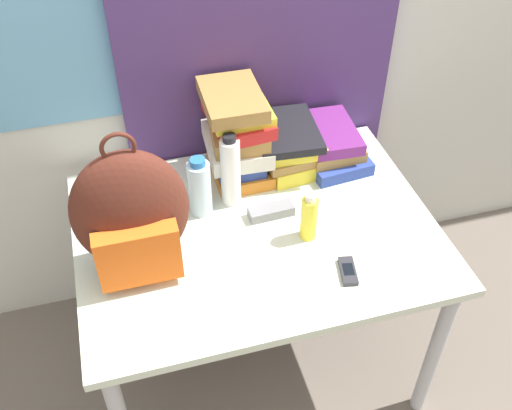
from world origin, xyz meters
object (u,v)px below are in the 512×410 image
sunscreen_bottle (309,217)px  cell_phone (348,271)px  water_bottle (200,187)px  book_stack_left (237,134)px  sunglasses_case (271,211)px  book_stack_right (330,145)px  backpack (131,215)px  sports_bottle (231,171)px  book_stack_center (288,146)px

sunscreen_bottle → cell_phone: (0.06, -0.18, -0.07)m
water_bottle → book_stack_left: bearing=42.8°
water_bottle → sunglasses_case: 0.25m
book_stack_right → sunscreen_bottle: size_ratio=1.72×
backpack → sunglasses_case: 0.49m
book_stack_left → sports_bottle: book_stack_left is taller
book_stack_center → sunglasses_case: (-0.13, -0.23, -0.07)m
water_bottle → sunglasses_case: water_bottle is taller
sunscreen_bottle → book_stack_right: bearing=59.6°
cell_phone → book_stack_left: bearing=110.1°
water_bottle → sports_bottle: sports_bottle is taller
cell_phone → book_stack_center: bearing=91.9°
sports_bottle → sunglasses_case: 0.19m
sunglasses_case → book_stack_left: bearing=101.8°
backpack → book_stack_left: 0.52m
sunscreen_bottle → book_stack_left: bearing=110.4°
book_stack_center → water_bottle: bearing=-156.7°
sports_bottle → backpack: bearing=-149.0°
book_stack_left → sunscreen_bottle: book_stack_left is taller
backpack → sunscreen_bottle: backpack is taller
backpack → cell_phone: backpack is taller
sports_bottle → sunscreen_bottle: sports_bottle is taller
cell_phone → book_stack_right: bearing=74.9°
book_stack_right → water_bottle: bearing=-163.8°
book_stack_center → book_stack_right: 0.17m
book_stack_center → cell_phone: 0.54m
book_stack_right → sports_bottle: (-0.40, -0.13, 0.07)m
book_stack_left → book_stack_right: (0.34, -0.01, -0.11)m
water_bottle → sunglasses_case: bearing=-21.3°
water_bottle → sunscreen_bottle: water_bottle is taller
cell_phone → sunglasses_case: (-0.15, 0.30, 0.01)m
book_stack_center → sports_bottle: 0.27m
sports_bottle → book_stack_left: bearing=66.5°
book_stack_right → sports_bottle: 0.43m
water_bottle → book_stack_right: bearing=16.2°
book_stack_center → sports_bottle: (-0.24, -0.13, 0.04)m
cell_phone → sunscreen_bottle: bearing=109.5°
sports_bottle → cell_phone: sports_bottle is taller
book_stack_center → sunglasses_case: bearing=-119.2°
backpack → water_bottle: (0.23, 0.18, -0.10)m
sports_bottle → book_stack_center: bearing=28.3°
book_stack_center → book_stack_right: size_ratio=0.97×
book_stack_right → cell_phone: size_ratio=2.67×
water_bottle → sunglasses_case: (0.22, -0.08, -0.08)m
cell_phone → sunglasses_case: bearing=116.1°
sports_bottle → cell_phone: bearing=-57.9°
book_stack_right → sunscreen_bottle: sunscreen_bottle is taller
backpack → cell_phone: bearing=-19.2°
sunscreen_bottle → sunglasses_case: size_ratio=1.15×
book_stack_left → book_stack_center: book_stack_left is taller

